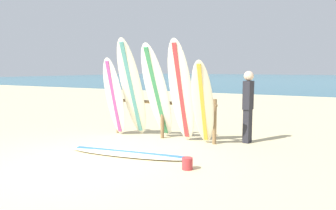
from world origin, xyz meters
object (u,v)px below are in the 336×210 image
object	(u,v)px
surfboard_leaning_left	(132,89)
surfboard_leaning_center_left	(157,93)
beachgoer_standing	(248,104)
surfboard_leaning_center_right	(203,104)
surfboard_rack	(162,111)
surfboard_leaning_center	(181,92)
sand_bucket	(187,164)
surfboard_lying_on_sand	(129,153)
surfboard_leaning_far_left	(114,97)

from	to	relation	value
surfboard_leaning_left	surfboard_leaning_center_left	world-z (taller)	surfboard_leaning_left
surfboard_leaning_center_left	beachgoer_standing	size ratio (longest dim) A/B	1.38
beachgoer_standing	surfboard_leaning_center_right	bearing A→B (deg)	-131.68
surfboard_rack	surfboard_leaning_center	distance (m)	0.91
surfboard_leaning_left	beachgoer_standing	xyz separation A→B (m)	(2.70, 0.83, -0.31)
surfboard_leaning_left	surfboard_leaning_center_right	xyz separation A→B (m)	(1.93, -0.05, -0.27)
surfboard_leaning_center_right	sand_bucket	xyz separation A→B (m)	(0.41, -1.68, -0.86)
surfboard_rack	surfboard_leaning_center_right	size ratio (longest dim) A/B	1.48
surfboard_lying_on_sand	surfboard_leaning_left	bearing A→B (deg)	121.99
surfboard_leaning_center_right	surfboard_leaning_left	bearing A→B (deg)	178.62
surfboard_rack	surfboard_leaning_center	bearing A→B (deg)	-24.38
surfboard_leaning_center	surfboard_leaning_center_left	bearing A→B (deg)	176.55
surfboard_leaning_far_left	sand_bucket	distance (m)	3.45
surfboard_rack	beachgoer_standing	bearing A→B (deg)	14.39
surfboard_rack	surfboard_leaning_center_right	world-z (taller)	surfboard_leaning_center_right
surfboard_leaning_center_right	beachgoer_standing	size ratio (longest dim) A/B	1.15
surfboard_leaning_left	surfboard_leaning_center	bearing A→B (deg)	0.15
beachgoer_standing	surfboard_leaning_left	bearing A→B (deg)	-163.01
surfboard_leaning_far_left	surfboard_lying_on_sand	bearing A→B (deg)	-44.33
surfboard_rack	surfboard_leaning_center	xyz separation A→B (m)	(0.68, -0.31, 0.52)
surfboard_leaning_center_left	surfboard_leaning_center_right	bearing A→B (deg)	-4.20
surfboard_leaning_far_left	surfboard_leaning_center	bearing A→B (deg)	1.32
surfboard_leaning_far_left	surfboard_leaning_center_left	size ratio (longest dim) A/B	0.87
surfboard_leaning_left	surfboard_leaning_center	world-z (taller)	surfboard_leaning_left
surfboard_rack	beachgoer_standing	xyz separation A→B (m)	(2.01, 0.52, 0.25)
surfboard_leaning_far_left	surfboard_leaning_center_left	bearing A→B (deg)	3.92
surfboard_leaning_far_left	surfboard_leaning_center	distance (m)	1.91
surfboard_rack	surfboard_leaning_center_right	bearing A→B (deg)	-16.09
beachgoer_standing	sand_bucket	world-z (taller)	beachgoer_standing
surfboard_rack	surfboard_lying_on_sand	size ratio (longest dim) A/B	1.07
surfboard_leaning_left	surfboard_leaning_center_left	size ratio (longest dim) A/B	1.06
surfboard_leaning_left	surfboard_lying_on_sand	bearing A→B (deg)	-58.01
surfboard_leaning_far_left	surfboard_leaning_center	world-z (taller)	surfboard_leaning_center
surfboard_leaning_far_left	surfboard_lying_on_sand	size ratio (longest dim) A/B	0.76
surfboard_rack	surfboard_leaning_center	size ratio (longest dim) A/B	1.19
surfboard_rack	surfboard_leaning_far_left	size ratio (longest dim) A/B	1.42
surfboard_leaning_center_left	surfboard_leaning_center_right	size ratio (longest dim) A/B	1.20
surfboard_rack	surfboard_lying_on_sand	bearing A→B (deg)	-83.49
surfboard_leaning_left	surfboard_lying_on_sand	xyz separation A→B (m)	(0.89, -1.43, -1.20)
surfboard_rack	surfboard_leaning_center_left	world-z (taller)	surfboard_leaning_center_left
sand_bucket	surfboard_leaning_left	bearing A→B (deg)	143.67
surfboard_leaning_left	beachgoer_standing	world-z (taller)	surfboard_leaning_left
surfboard_leaning_left	surfboard_leaning_center	xyz separation A→B (m)	(1.37, 0.00, -0.03)
surfboard_rack	surfboard_lying_on_sand	world-z (taller)	surfboard_rack
surfboard_leaning_far_left	beachgoer_standing	world-z (taller)	surfboard_leaning_far_left
surfboard_leaning_center	beachgoer_standing	size ratio (longest dim) A/B	1.43
surfboard_lying_on_sand	sand_bucket	world-z (taller)	sand_bucket
surfboard_lying_on_sand	surfboard_leaning_center	bearing A→B (deg)	71.53
surfboard_rack	surfboard_leaning_far_left	distance (m)	1.31
surfboard_leaning_center_right	surfboard_leaning_far_left	bearing A→B (deg)	179.85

